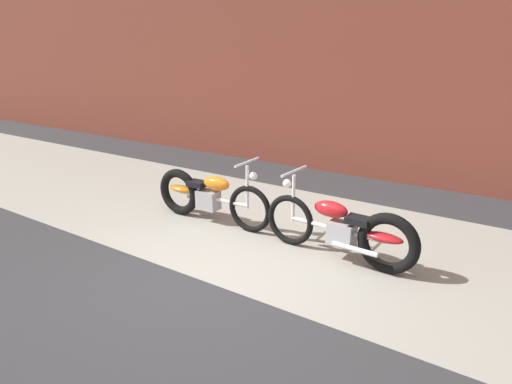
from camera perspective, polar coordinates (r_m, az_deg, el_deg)
name	(u,v)px	position (r m, az deg, el deg)	size (l,w,h in m)	color
ground_plane	(207,283)	(4.85, -6.52, -11.94)	(80.00, 80.00, 0.00)	#2D2D30
sidewalk_slab	(285,230)	(6.15, 3.89, -5.03)	(36.00, 3.50, 0.01)	gray
brick_building_wall	(381,7)	(8.86, 16.32, 22.68)	(36.00, 0.50, 6.42)	brown
motorcycle_orange	(204,195)	(6.38, -6.96, -0.44)	(2.01, 0.58, 1.03)	black
motorcycle_red	(348,231)	(5.23, 12.17, -5.07)	(2.01, 0.58, 1.03)	black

